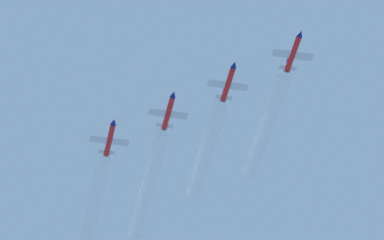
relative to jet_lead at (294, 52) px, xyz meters
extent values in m
cylinder|color=red|center=(0.00, -0.34, -0.03)|extent=(1.19, 10.25, 1.19)
cone|color=navy|center=(0.00, 5.65, -0.03)|extent=(1.13, 1.73, 1.13)
ellipsoid|color=#0C263F|center=(0.00, 1.92, 0.47)|extent=(0.65, 2.37, 0.53)
cube|color=silver|center=(0.00, -0.85, -0.12)|extent=(8.63, 2.05, 0.13)
cube|color=silver|center=(0.00, -4.99, -0.03)|extent=(3.67, 1.19, 0.13)
cube|color=navy|center=(0.00, -4.91, 1.48)|extent=(0.11, 1.40, 1.83)
cylinder|color=black|center=(0.00, -5.74, -0.03)|extent=(0.89, 0.65, 0.89)
cylinder|color=red|center=(11.67, -10.48, -1.56)|extent=(1.19, 10.25, 1.19)
cone|color=navy|center=(11.67, -4.49, -1.56)|extent=(1.13, 1.73, 1.13)
ellipsoid|color=#0C263F|center=(11.67, -8.22, -1.05)|extent=(0.65, 2.37, 0.53)
cube|color=silver|center=(11.67, -10.99, -1.64)|extent=(8.63, 2.05, 0.13)
cube|color=silver|center=(11.67, -15.13, -1.56)|extent=(3.67, 1.19, 0.13)
cube|color=navy|center=(11.67, -15.04, -0.04)|extent=(0.11, 1.40, 1.83)
cylinder|color=black|center=(11.67, -15.87, -1.56)|extent=(0.89, 0.65, 0.89)
cylinder|color=red|center=(22.73, -20.46, -3.00)|extent=(1.19, 10.25, 1.19)
cone|color=navy|center=(22.73, -14.47, -3.00)|extent=(1.13, 1.73, 1.13)
ellipsoid|color=#0C263F|center=(22.73, -18.21, -2.50)|extent=(0.65, 2.37, 0.53)
cube|color=silver|center=(22.73, -20.98, -3.09)|extent=(8.63, 2.05, 0.13)
cube|color=silver|center=(22.73, -25.11, -3.00)|extent=(3.67, 1.19, 0.13)
cube|color=navy|center=(22.73, -25.03, -1.49)|extent=(0.11, 1.40, 1.83)
cylinder|color=black|center=(22.73, -25.86, -3.00)|extent=(0.89, 0.65, 0.89)
cylinder|color=red|center=(34.10, -29.51, -4.98)|extent=(1.19, 10.25, 1.19)
cone|color=navy|center=(34.10, -23.52, -4.98)|extent=(1.13, 1.73, 1.13)
ellipsoid|color=#0C263F|center=(34.10, -27.25, -4.47)|extent=(0.65, 2.37, 0.53)
cube|color=silver|center=(34.10, -30.02, -5.07)|extent=(8.63, 2.05, 0.13)
cube|color=silver|center=(34.10, -34.16, -4.98)|extent=(3.67, 1.19, 0.13)
cube|color=navy|center=(34.10, -34.07, -3.47)|extent=(0.11, 1.40, 1.83)
cylinder|color=black|center=(34.10, -34.90, -4.98)|extent=(0.89, 0.65, 0.89)
cylinder|color=white|center=(0.00, -20.69, -0.03)|extent=(1.76, 29.85, 1.76)
cylinder|color=white|center=(0.00, -24.28, -0.03)|extent=(3.35, 34.33, 3.35)
cylinder|color=white|center=(11.67, -30.07, -1.56)|extent=(1.76, 28.34, 1.76)
cylinder|color=white|center=(11.67, -33.47, -1.56)|extent=(3.35, 32.59, 3.35)
cylinder|color=white|center=(22.73, -42.78, -3.00)|extent=(1.76, 33.78, 1.76)
cylinder|color=white|center=(22.73, -46.83, -3.00)|extent=(3.35, 38.85, 3.35)
cylinder|color=white|center=(34.10, -48.82, -4.98)|extent=(1.76, 27.76, 1.76)
cylinder|color=white|center=(34.10, -52.15, -4.98)|extent=(3.35, 31.93, 3.35)
camera|label=1|loc=(59.74, 197.78, -192.68)|focal=126.86mm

